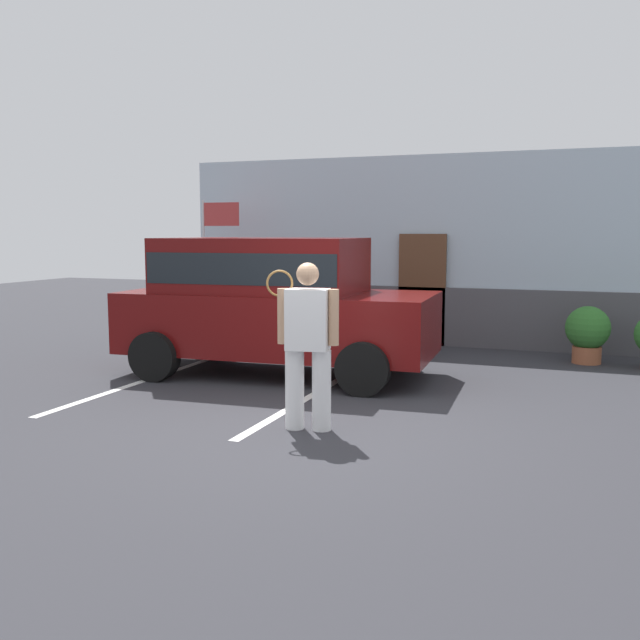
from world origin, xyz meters
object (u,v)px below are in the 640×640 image
at_px(tennis_player_man, 308,343).
at_px(potted_plant_by_porch, 588,332).
at_px(flag_pole, 213,243).
at_px(parked_suv, 271,299).

bearing_deg(tennis_player_man, potted_plant_by_porch, -126.47).
bearing_deg(flag_pole, potted_plant_by_porch, -0.44).
xyz_separation_m(tennis_player_man, potted_plant_by_porch, (2.81, 5.28, -0.43)).
distance_m(parked_suv, potted_plant_by_porch, 5.21).
xyz_separation_m(parked_suv, tennis_player_man, (1.63, -2.61, -0.20)).
bearing_deg(flag_pole, tennis_player_man, -52.26).
relative_size(parked_suv, potted_plant_by_porch, 5.00).
height_order(tennis_player_man, potted_plant_by_porch, tennis_player_man).
bearing_deg(parked_suv, potted_plant_by_porch, 27.89).
bearing_deg(parked_suv, flag_pole, 129.46).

